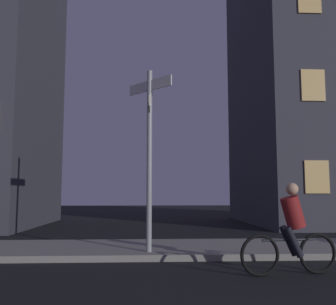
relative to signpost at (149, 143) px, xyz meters
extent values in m
cube|color=gray|center=(1.28, 0.88, -2.48)|extent=(40.00, 2.69, 0.14)
cylinder|color=gray|center=(0.00, 0.00, -0.36)|extent=(0.12, 0.12, 4.10)
cube|color=white|center=(0.00, 0.00, 1.34)|extent=(0.97, 0.97, 0.24)
cube|color=beige|center=(0.00, 0.00, 0.82)|extent=(0.03, 1.43, 0.24)
torus|color=black|center=(1.92, -1.91, -2.19)|extent=(0.72, 0.16, 0.72)
torus|color=black|center=(3.01, -1.76, -2.19)|extent=(0.72, 0.16, 0.72)
cylinder|color=black|center=(2.46, -1.84, -1.94)|extent=(1.00, 0.18, 0.04)
cylinder|color=maroon|center=(2.56, -1.82, -1.47)|extent=(0.49, 0.38, 0.61)
sphere|color=tan|center=(2.56, -1.82, -1.05)|extent=(0.22, 0.22, 0.22)
cylinder|color=black|center=(2.52, -1.92, -1.97)|extent=(0.35, 0.17, 0.55)
cylinder|color=black|center=(2.50, -1.74, -1.97)|extent=(0.35, 0.17, 0.55)
cube|color=#383842|center=(8.96, 8.99, 7.49)|extent=(8.64, 8.16, 20.08)
cube|color=#F2C672|center=(6.08, 4.88, -0.55)|extent=(0.90, 0.06, 1.20)
cube|color=#F2C672|center=(6.08, 4.88, 2.86)|extent=(0.90, 0.06, 1.20)
camera|label=1|loc=(0.00, -8.44, -1.11)|focal=40.04mm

